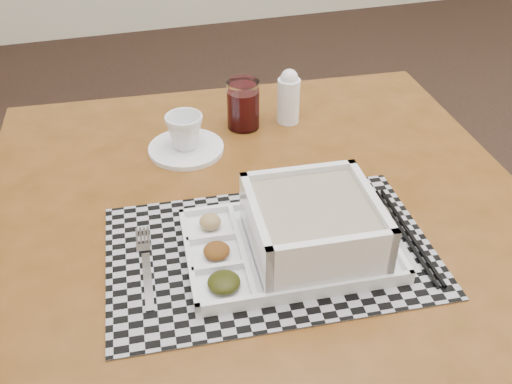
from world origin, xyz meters
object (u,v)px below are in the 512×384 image
juice_glass (243,106)px  cup (185,131)px  dining_table (261,241)px  creamer_bottle (289,97)px  serving_tray (305,232)px

juice_glass → cup: bearing=-155.5°
dining_table → creamer_bottle: (0.15, 0.28, 0.13)m
dining_table → serving_tray: (0.03, -0.13, 0.12)m
dining_table → serving_tray: bearing=-76.0°
serving_tray → cup: 0.37m
dining_table → cup: bearing=111.5°
serving_tray → juice_glass: size_ratio=3.26×
juice_glass → creamer_bottle: size_ratio=0.86×
creamer_bottle → cup: bearing=-166.2°
cup → serving_tray: bearing=-80.7°
serving_tray → juice_glass: (0.02, 0.41, 0.01)m
juice_glass → serving_tray: bearing=-92.3°
juice_glass → creamer_bottle: 0.10m
dining_table → juice_glass: (0.05, 0.29, 0.12)m
juice_glass → dining_table: bearing=-99.5°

